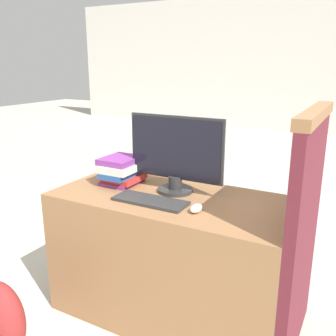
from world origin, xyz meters
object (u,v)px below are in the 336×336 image
monitor (176,154)px  mouse (196,208)px  book_stack (122,170)px  keyboard (150,201)px

monitor → mouse: size_ratio=6.35×
monitor → book_stack: 0.37m
mouse → monitor: bearing=136.4°
keyboard → book_stack: (-0.31, 0.19, 0.07)m
book_stack → keyboard: bearing=-31.6°
book_stack → monitor: bearing=3.5°
monitor → book_stack: size_ratio=2.01×
monitor → book_stack: monitor is taller
keyboard → mouse: size_ratio=4.49×
mouse → book_stack: bearing=161.2°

